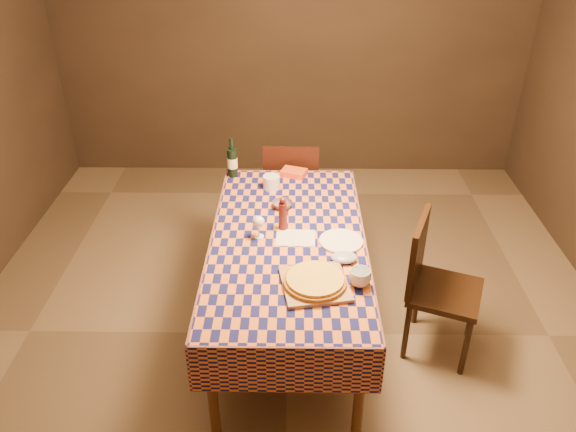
{
  "coord_description": "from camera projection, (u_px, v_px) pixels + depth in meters",
  "views": [
    {
      "loc": [
        0.04,
        -2.83,
        2.65
      ],
      "look_at": [
        0.0,
        0.05,
        0.9
      ],
      "focal_mm": 35.0,
      "sensor_mm": 36.0,
      "label": 1
    }
  ],
  "objects": [
    {
      "name": "cutting_board",
      "position": [
        315.0,
        284.0,
        3.0
      ],
      "size": [
        0.4,
        0.4,
        0.02
      ],
      "primitive_type": "cube",
      "rotation": [
        0.0,
        0.0,
        0.17
      ],
      "color": "#9B7049",
      "rests_on": "dining_table"
    },
    {
      "name": "wine_bottle",
      "position": [
        232.0,
        162.0,
        4.05
      ],
      "size": [
        0.08,
        0.08,
        0.3
      ],
      "color": "black",
      "rests_on": "dining_table"
    },
    {
      "name": "dining_table",
      "position": [
        288.0,
        249.0,
        3.43
      ],
      "size": [
        0.94,
        1.84,
        0.77
      ],
      "color": "brown",
      "rests_on": "ground"
    },
    {
      "name": "pizza",
      "position": [
        315.0,
        280.0,
        2.98
      ],
      "size": [
        0.38,
        0.38,
        0.03
      ],
      "color": "#8E5617",
      "rests_on": "cutting_board"
    },
    {
      "name": "deli_tub",
      "position": [
        271.0,
        182.0,
        3.92
      ],
      "size": [
        0.14,
        0.14,
        0.1
      ],
      "primitive_type": "cylinder",
      "rotation": [
        0.0,
        0.0,
        0.27
      ],
      "color": "white",
      "rests_on": "dining_table"
    },
    {
      "name": "bowl",
      "position": [
        282.0,
        205.0,
        3.7
      ],
      "size": [
        0.17,
        0.17,
        0.04
      ],
      "primitive_type": "imported",
      "rotation": [
        0.0,
        0.0,
        0.4
      ],
      "color": "#654B55",
      "rests_on": "dining_table"
    },
    {
      "name": "chair_far",
      "position": [
        291.0,
        188.0,
        4.46
      ],
      "size": [
        0.44,
        0.44,
        0.93
      ],
      "color": "black",
      "rests_on": "ground"
    },
    {
      "name": "room",
      "position": [
        288.0,
        151.0,
        3.09
      ],
      "size": [
        5.0,
        5.1,
        2.7
      ],
      "color": "brown",
      "rests_on": "ground"
    },
    {
      "name": "wine_glass",
      "position": [
        259.0,
        223.0,
        3.36
      ],
      "size": [
        0.07,
        0.07,
        0.14
      ],
      "color": "white",
      "rests_on": "dining_table"
    },
    {
      "name": "chair_right",
      "position": [
        433.0,
        280.0,
        3.45
      ],
      "size": [
        0.55,
        0.55,
        0.93
      ],
      "color": "black",
      "rests_on": "ground"
    },
    {
      "name": "flour_patch",
      "position": [
        296.0,
        238.0,
        3.4
      ],
      "size": [
        0.24,
        0.19,
        0.0
      ],
      "primitive_type": "cube",
      "rotation": [
        0.0,
        0.0,
        -0.04
      ],
      "color": "silver",
      "rests_on": "dining_table"
    },
    {
      "name": "white_plate",
      "position": [
        341.0,
        241.0,
        3.36
      ],
      "size": [
        0.28,
        0.28,
        0.02
      ],
      "primitive_type": "cylinder",
      "rotation": [
        0.0,
        0.0,
        0.08
      ],
      "color": "white",
      "rests_on": "dining_table"
    },
    {
      "name": "pepper_mill",
      "position": [
        283.0,
        214.0,
        3.44
      ],
      "size": [
        0.06,
        0.06,
        0.22
      ],
      "color": "#501412",
      "rests_on": "dining_table"
    },
    {
      "name": "tumbler",
      "position": [
        360.0,
        278.0,
        2.99
      ],
      "size": [
        0.14,
        0.14,
        0.09
      ],
      "primitive_type": "imported",
      "rotation": [
        0.0,
        0.0,
        -0.18
      ],
      "color": "white",
      "rests_on": "dining_table"
    },
    {
      "name": "takeout_container",
      "position": [
        294.0,
        173.0,
        4.1
      ],
      "size": [
        0.21,
        0.17,
        0.04
      ],
      "primitive_type": "cube",
      "rotation": [
        0.0,
        0.0,
        -0.34
      ],
      "color": "#D3481B",
      "rests_on": "dining_table"
    },
    {
      "name": "flour_bag",
      "position": [
        344.0,
        257.0,
        3.19
      ],
      "size": [
        0.18,
        0.16,
        0.04
      ],
      "primitive_type": "ellipsoid",
      "rotation": [
        0.0,
        0.0,
        -0.4
      ],
      "color": "#98A6C3",
      "rests_on": "dining_table"
    }
  ]
}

